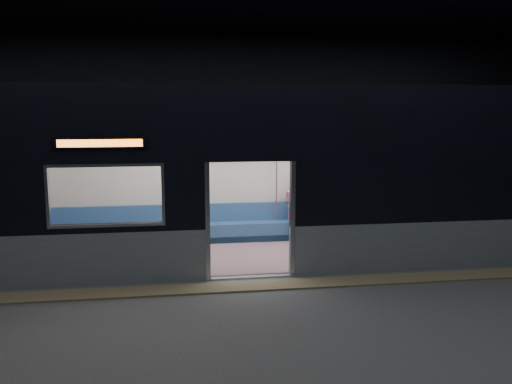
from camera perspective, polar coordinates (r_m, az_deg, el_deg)
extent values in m
cube|color=#47494C|center=(8.64, 0.42, -11.15)|extent=(24.00, 14.00, 0.01)
cube|color=black|center=(15.06, -3.81, 7.12)|extent=(24.00, 0.04, 5.00)
cube|color=#8C7F59|center=(9.15, -0.13, -9.86)|extent=(22.80, 0.50, 0.03)
cube|color=#8691A0|center=(11.24, 24.79, -4.83)|extent=(8.30, 0.12, 0.90)
cube|color=black|center=(11.00, 25.32, 3.30)|extent=(8.30, 0.12, 2.30)
cube|color=black|center=(9.18, -0.62, 6.82)|extent=(1.40, 0.12, 1.15)
cube|color=#B7BABC|center=(9.30, -5.13, -3.14)|extent=(0.08, 0.14, 2.05)
cube|color=#B7BABC|center=(9.50, 3.83, -2.86)|extent=(0.08, 0.14, 2.05)
cube|color=black|center=(9.09, -16.08, 4.97)|extent=(1.50, 0.04, 0.18)
cube|color=orange|center=(9.08, -16.08, 4.97)|extent=(1.34, 0.03, 0.12)
cube|color=silver|center=(12.10, -2.53, 2.44)|extent=(18.00, 0.12, 3.20)
cube|color=black|center=(10.60, -1.74, 10.60)|extent=(18.00, 3.00, 0.15)
cube|color=gray|center=(11.00, -1.66, -6.61)|extent=(17.76, 2.76, 0.04)
cube|color=silver|center=(10.61, -1.71, 5.60)|extent=(17.76, 2.76, 0.10)
cube|color=#294E78|center=(12.02, -2.32, -4.17)|extent=(11.00, 0.48, 0.41)
cube|color=#294E78|center=(12.12, -2.43, -2.10)|extent=(11.00, 0.10, 0.40)
cube|color=#866167|center=(10.01, -20.10, -7.38)|extent=(4.40, 0.48, 0.41)
cube|color=#866167|center=(10.83, 16.79, -6.00)|extent=(4.40, 0.48, 0.41)
cylinder|color=silver|center=(9.56, -6.51, -1.94)|extent=(0.04, 0.04, 2.26)
cylinder|color=silver|center=(11.79, -6.95, 0.10)|extent=(0.04, 0.04, 2.26)
cylinder|color=silver|center=(9.82, 4.64, -1.63)|extent=(0.04, 0.04, 2.26)
cylinder|color=silver|center=(12.00, 2.16, 0.31)|extent=(0.04, 0.04, 2.26)
cylinder|color=silver|center=(11.71, -2.35, 3.94)|extent=(11.00, 0.03, 0.03)
cube|color=black|center=(11.95, 4.14, -2.84)|extent=(0.18, 0.50, 0.17)
cube|color=black|center=(12.00, 5.18, -2.80)|extent=(0.18, 0.50, 0.17)
cylinder|color=black|center=(11.79, 4.37, -4.39)|extent=(0.12, 0.12, 0.43)
cylinder|color=black|center=(11.84, 5.42, -4.35)|extent=(0.12, 0.12, 0.43)
cube|color=#C15B7C|center=(12.16, 4.44, -2.53)|extent=(0.42, 0.23, 0.21)
cylinder|color=#C15B7C|center=(12.13, 4.43, -0.80)|extent=(0.42, 0.42, 0.55)
sphere|color=tan|center=(12.05, 4.47, 1.02)|extent=(0.22, 0.22, 0.22)
sphere|color=black|center=(12.08, 4.43, 1.24)|extent=(0.23, 0.23, 0.23)
cube|color=black|center=(11.87, 4.91, -2.17)|extent=(0.34, 0.32, 0.14)
cube|color=white|center=(13.30, 17.24, 2.00)|extent=(0.94, 0.03, 0.61)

